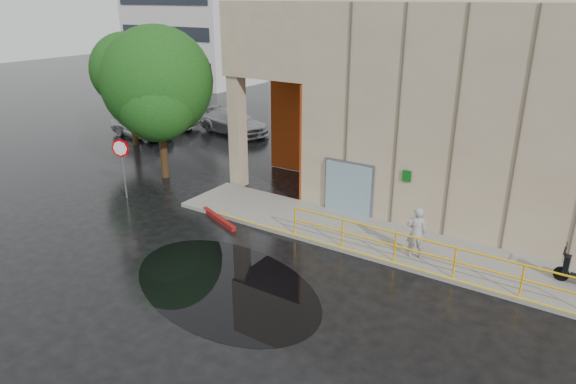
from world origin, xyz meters
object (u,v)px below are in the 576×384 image
object	(u,v)px
car_a	(141,125)
car_b	(164,117)
stop_sign	(121,156)
tree_near	(157,87)
person	(416,232)
tree_far	(129,73)
red_curb	(219,219)
car_c	(234,122)

from	to	relation	value
car_a	car_b	world-z (taller)	car_a
stop_sign	car_a	size ratio (longest dim) A/B	0.59
tree_near	person	bearing A→B (deg)	-5.93
car_a	person	bearing A→B (deg)	-102.14
tree_near	tree_far	size ratio (longest dim) A/B	1.11
car_a	stop_sign	bearing A→B (deg)	-130.66
red_curb	car_c	size ratio (longest dim) A/B	0.47
red_curb	car_a	bearing A→B (deg)	149.67
tree_near	car_c	bearing A→B (deg)	107.22
car_a	red_curb	bearing A→B (deg)	-115.34
red_curb	car_a	world-z (taller)	car_a
person	red_curb	distance (m)	7.61
person	tree_near	world-z (taller)	tree_near
stop_sign	tree_near	bearing A→B (deg)	99.86
person	car_c	bearing A→B (deg)	-57.69
person	tree_far	size ratio (longest dim) A/B	0.27
red_curb	tree_far	distance (m)	13.11
car_b	person	bearing A→B (deg)	-126.71
person	stop_sign	xyz separation A→B (m)	(-12.40, -1.41, 0.89)
red_curb	car_c	bearing A→B (deg)	126.22
red_curb	car_c	world-z (taller)	car_c
car_a	tree_near	xyz separation A→B (m)	(6.86, -4.75, 3.60)
person	tree_far	distance (m)	19.39
car_b	red_curb	bearing A→B (deg)	-140.85
red_curb	car_b	size ratio (longest dim) A/B	0.53
stop_sign	car_b	xyz separation A→B (m)	(-7.82, 9.92, -1.17)
stop_sign	car_a	xyz separation A→B (m)	(-7.32, 7.49, -1.16)
person	car_c	distance (m)	18.38
person	stop_sign	world-z (taller)	stop_sign
stop_sign	tree_near	size ratio (longest dim) A/B	0.37
tree_far	red_curb	bearing A→B (deg)	-27.09
person	stop_sign	bearing A→B (deg)	-18.71
person	car_b	xyz separation A→B (m)	(-20.22, 8.51, -0.27)
car_c	person	bearing A→B (deg)	-112.48
red_curb	tree_near	size ratio (longest dim) A/B	0.34
car_c	tree_far	size ratio (longest dim) A/B	0.80
stop_sign	car_b	world-z (taller)	stop_sign
car_b	tree_far	bearing A→B (deg)	-171.11
person	car_a	xyz separation A→B (m)	(-19.71, 6.08, -0.26)
car_b	car_c	bearing A→B (deg)	-87.74
car_a	car_b	bearing A→B (deg)	16.73
car_a	tree_far	distance (m)	3.86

